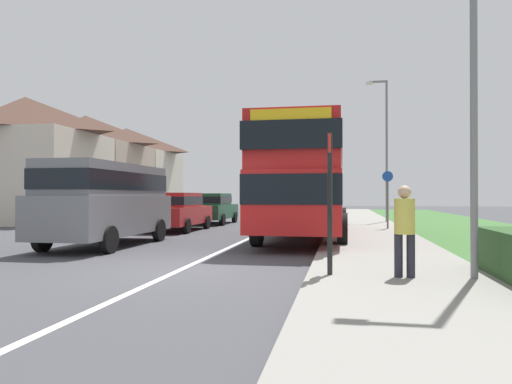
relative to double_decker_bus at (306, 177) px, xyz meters
name	(u,v)px	position (x,y,z in m)	size (l,w,h in m)	color
ground_plane	(181,269)	(-1.96, -7.48, -2.14)	(120.00, 120.00, 0.00)	#424247
lane_marking_centre	(254,236)	(-1.96, 0.52, -2.14)	(0.14, 60.00, 0.01)	silver
pavement_near_side	(375,242)	(2.24, -1.48, -2.08)	(3.20, 68.00, 0.12)	gray
double_decker_bus	(306,177)	(0.00, 0.00, 0.00)	(2.80, 10.31, 3.70)	red
parked_van_grey	(107,198)	(-5.62, -3.66, -0.71)	(2.11, 5.44, 2.42)	slate
parked_car_red	(176,210)	(-5.66, 2.39, -1.25)	(1.99, 4.48, 1.61)	#B21E1E
parked_car_dark_green	(213,207)	(-5.48, 7.44, -1.25)	(1.89, 4.35, 1.61)	#19472D
pedestrian_at_stop	(405,227)	(2.29, -8.35, -1.17)	(0.34, 0.34, 1.67)	#23232D
bus_stop_sign	(330,193)	(1.04, -8.29, -0.60)	(0.09, 0.52, 2.60)	black
cycle_route_sign	(388,197)	(3.11, 3.75, -0.71)	(0.44, 0.08, 2.52)	slate
street_lamp_near	(467,29)	(3.32, -8.22, 2.16)	(1.14, 0.20, 7.50)	slate
street_lamp_mid	(385,142)	(3.47, 9.26, 2.22)	(1.14, 0.20, 7.62)	slate
house_terrace_far_side	(85,167)	(-15.83, 12.57, 1.31)	(7.50, 18.29, 6.90)	beige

